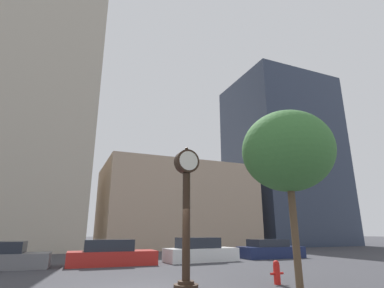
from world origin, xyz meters
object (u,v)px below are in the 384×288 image
(car_white, at_px, (200,251))
(fire_hydrant_near, at_px, (277,272))
(car_navy, at_px, (270,250))
(bare_tree, at_px, (287,151))
(street_clock, at_px, (186,204))
(car_red, at_px, (111,254))

(car_white, relative_size, fire_hydrant_near, 5.81)
(car_white, height_order, car_navy, car_white)
(car_white, bearing_deg, bare_tree, -98.47)
(street_clock, distance_m, car_white, 9.05)
(car_red, height_order, car_navy, car_red)
(car_white, relative_size, car_navy, 1.02)
(car_navy, xyz_separation_m, bare_tree, (-6.38, -9.92, 3.97))
(car_red, bearing_deg, bare_tree, -61.82)
(car_white, height_order, bare_tree, bare_tree)
(street_clock, height_order, car_navy, street_clock)
(street_clock, distance_m, fire_hydrant_near, 3.94)
(street_clock, bearing_deg, car_navy, 40.83)
(car_navy, height_order, bare_tree, bare_tree)
(fire_hydrant_near, bearing_deg, car_navy, 54.12)
(street_clock, distance_m, car_navy, 12.84)
(car_white, distance_m, car_navy, 5.53)
(car_red, distance_m, car_white, 5.31)
(street_clock, relative_size, bare_tree, 0.79)
(street_clock, distance_m, bare_tree, 4.03)
(street_clock, relative_size, fire_hydrant_near, 6.03)
(car_red, bearing_deg, car_white, 3.62)
(street_clock, bearing_deg, bare_tree, -27.17)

